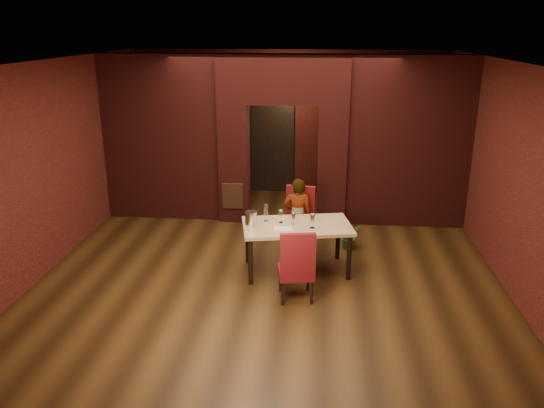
{
  "coord_description": "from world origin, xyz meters",
  "views": [
    {
      "loc": [
        0.74,
        -7.96,
        3.68
      ],
      "look_at": [
        -0.02,
        0.0,
        0.99
      ],
      "focal_mm": 35.0,
      "sensor_mm": 36.0,
      "label": 1
    }
  ],
  "objects_px": {
    "dining_table": "(297,248)",
    "wine_glass_c": "(312,221)",
    "wine_glass_a": "(281,216)",
    "wine_glass_b": "(293,219)",
    "wine_bucket": "(251,218)",
    "chair_near": "(296,264)",
    "person_seated": "(297,216)",
    "water_bottle": "(266,212)",
    "potted_plant": "(349,236)",
    "chair_far": "(298,220)"
  },
  "relations": [
    {
      "from": "dining_table",
      "to": "potted_plant",
      "type": "bearing_deg",
      "value": 38.41
    },
    {
      "from": "wine_bucket",
      "to": "potted_plant",
      "type": "relative_size",
      "value": 0.54
    },
    {
      "from": "person_seated",
      "to": "potted_plant",
      "type": "distance_m",
      "value": 1.04
    },
    {
      "from": "dining_table",
      "to": "wine_glass_a",
      "type": "distance_m",
      "value": 0.56
    },
    {
      "from": "chair_near",
      "to": "person_seated",
      "type": "height_order",
      "value": "person_seated"
    },
    {
      "from": "person_seated",
      "to": "water_bottle",
      "type": "relative_size",
      "value": 4.68
    },
    {
      "from": "dining_table",
      "to": "wine_bucket",
      "type": "height_order",
      "value": "wine_bucket"
    },
    {
      "from": "dining_table",
      "to": "potted_plant",
      "type": "relative_size",
      "value": 4.04
    },
    {
      "from": "chair_far",
      "to": "wine_bucket",
      "type": "bearing_deg",
      "value": -118.87
    },
    {
      "from": "person_seated",
      "to": "water_bottle",
      "type": "xyz_separation_m",
      "value": [
        -0.47,
        -0.57,
        0.26
      ]
    },
    {
      "from": "dining_table",
      "to": "wine_glass_b",
      "type": "bearing_deg",
      "value": 159.41
    },
    {
      "from": "person_seated",
      "to": "chair_near",
      "type": "bearing_deg",
      "value": 93.04
    },
    {
      "from": "wine_bucket",
      "to": "wine_glass_b",
      "type": "bearing_deg",
      "value": 8.39
    },
    {
      "from": "wine_glass_b",
      "to": "water_bottle",
      "type": "bearing_deg",
      "value": 164.25
    },
    {
      "from": "chair_far",
      "to": "wine_bucket",
      "type": "distance_m",
      "value": 1.18
    },
    {
      "from": "chair_far",
      "to": "wine_glass_a",
      "type": "bearing_deg",
      "value": -99.36
    },
    {
      "from": "person_seated",
      "to": "wine_glass_c",
      "type": "xyz_separation_m",
      "value": [
        0.26,
        -0.82,
        0.23
      ]
    },
    {
      "from": "dining_table",
      "to": "water_bottle",
      "type": "height_order",
      "value": "water_bottle"
    },
    {
      "from": "wine_glass_c",
      "to": "wine_bucket",
      "type": "height_order",
      "value": "wine_bucket"
    },
    {
      "from": "chair_far",
      "to": "chair_near",
      "type": "distance_m",
      "value": 1.7
    },
    {
      "from": "wine_glass_a",
      "to": "wine_glass_b",
      "type": "distance_m",
      "value": 0.21
    },
    {
      "from": "wine_glass_c",
      "to": "potted_plant",
      "type": "relative_size",
      "value": 0.53
    },
    {
      "from": "wine_glass_a",
      "to": "wine_bucket",
      "type": "distance_m",
      "value": 0.47
    },
    {
      "from": "person_seated",
      "to": "dining_table",
      "type": "bearing_deg",
      "value": 92.99
    },
    {
      "from": "chair_near",
      "to": "water_bottle",
      "type": "bearing_deg",
      "value": -71.71
    },
    {
      "from": "wine_glass_c",
      "to": "wine_bucket",
      "type": "relative_size",
      "value": 0.98
    },
    {
      "from": "potted_plant",
      "to": "chair_far",
      "type": "bearing_deg",
      "value": -167.37
    },
    {
      "from": "chair_near",
      "to": "wine_glass_c",
      "type": "xyz_separation_m",
      "value": [
        0.21,
        0.77,
        0.36
      ]
    },
    {
      "from": "chair_far",
      "to": "person_seated",
      "type": "distance_m",
      "value": 0.16
    },
    {
      "from": "chair_far",
      "to": "wine_bucket",
      "type": "relative_size",
      "value": 4.93
    },
    {
      "from": "dining_table",
      "to": "person_seated",
      "type": "relative_size",
      "value": 1.26
    },
    {
      "from": "person_seated",
      "to": "wine_glass_c",
      "type": "bearing_deg",
      "value": 108.86
    },
    {
      "from": "potted_plant",
      "to": "person_seated",
      "type": "bearing_deg",
      "value": -160.77
    },
    {
      "from": "chair_near",
      "to": "person_seated",
      "type": "xyz_separation_m",
      "value": [
        -0.06,
        1.58,
        0.13
      ]
    },
    {
      "from": "person_seated",
      "to": "chair_far",
      "type": "bearing_deg",
      "value": -93.44
    },
    {
      "from": "dining_table",
      "to": "wine_glass_c",
      "type": "distance_m",
      "value": 0.56
    },
    {
      "from": "wine_bucket",
      "to": "potted_plant",
      "type": "distance_m",
      "value": 2.03
    },
    {
      "from": "chair_near",
      "to": "wine_bucket",
      "type": "distance_m",
      "value": 1.14
    },
    {
      "from": "dining_table",
      "to": "chair_near",
      "type": "xyz_separation_m",
      "value": [
        0.03,
        -0.88,
        0.14
      ]
    },
    {
      "from": "dining_table",
      "to": "chair_far",
      "type": "xyz_separation_m",
      "value": [
        -0.02,
        0.81,
        0.16
      ]
    },
    {
      "from": "potted_plant",
      "to": "wine_bucket",
      "type": "bearing_deg",
      "value": -144.94
    },
    {
      "from": "wine_glass_a",
      "to": "wine_glass_c",
      "type": "xyz_separation_m",
      "value": [
        0.49,
        -0.19,
        0.01
      ]
    },
    {
      "from": "dining_table",
      "to": "person_seated",
      "type": "distance_m",
      "value": 0.75
    },
    {
      "from": "wine_glass_c",
      "to": "potted_plant",
      "type": "xyz_separation_m",
      "value": [
        0.62,
        1.13,
        -0.68
      ]
    },
    {
      "from": "wine_glass_a",
      "to": "person_seated",
      "type": "bearing_deg",
      "value": 70.02
    },
    {
      "from": "wine_glass_c",
      "to": "wine_glass_b",
      "type": "bearing_deg",
      "value": 157.09
    },
    {
      "from": "wine_glass_b",
      "to": "chair_near",
      "type": "bearing_deg",
      "value": -84.24
    },
    {
      "from": "dining_table",
      "to": "wine_glass_c",
      "type": "height_order",
      "value": "wine_glass_c"
    },
    {
      "from": "wine_glass_b",
      "to": "wine_bucket",
      "type": "relative_size",
      "value": 0.84
    },
    {
      "from": "wine_glass_c",
      "to": "potted_plant",
      "type": "bearing_deg",
      "value": 61.08
    }
  ]
}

